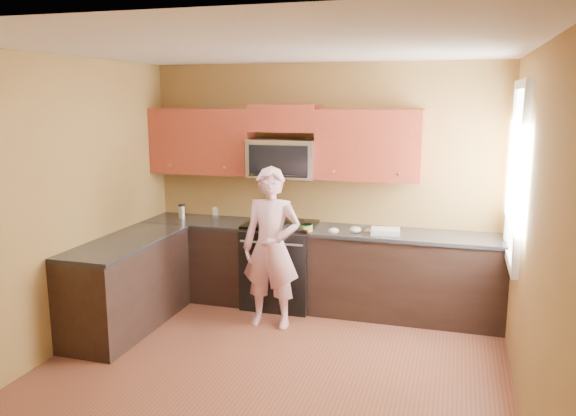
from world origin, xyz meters
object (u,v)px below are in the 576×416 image
at_px(stove, 280,264).
at_px(woman, 271,248).
at_px(frying_pan, 276,228).
at_px(butter_tub, 307,231).
at_px(microwave, 284,177).
at_px(travel_mug, 182,218).

xyz_separation_m(stove, woman, (0.09, -0.60, 0.35)).
bearing_deg(frying_pan, butter_tub, 3.19).
height_order(microwave, frying_pan, microwave).
height_order(frying_pan, travel_mug, travel_mug).
bearing_deg(woman, travel_mug, 153.25).
bearing_deg(butter_tub, woman, -121.54).
relative_size(woman, frying_pan, 3.32).
bearing_deg(frying_pan, travel_mug, 157.70).
bearing_deg(woman, stove, 97.83).
distance_m(microwave, travel_mug, 1.34).
bearing_deg(butter_tub, stove, 152.68).
bearing_deg(woman, butter_tub, 57.70).
xyz_separation_m(stove, frying_pan, (0.03, -0.25, 0.47)).
distance_m(stove, travel_mug, 1.31).
height_order(woman, travel_mug, woman).
relative_size(woman, travel_mug, 9.97).
distance_m(stove, butter_tub, 0.59).
height_order(stove, butter_tub, butter_tub).
xyz_separation_m(microwave, woman, (0.09, -0.73, -0.63)).
bearing_deg(butter_tub, microwave, 138.85).
distance_m(frying_pan, butter_tub, 0.33).
distance_m(microwave, butter_tub, 0.70).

